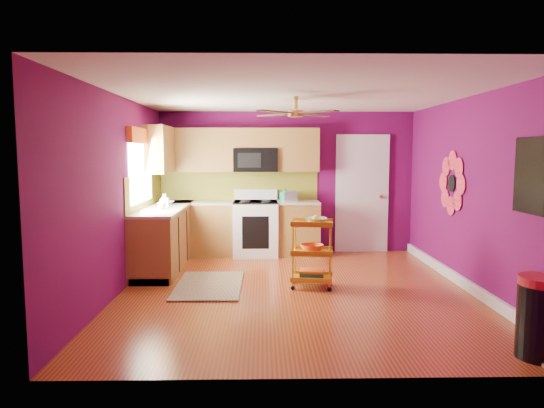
{
  "coord_description": "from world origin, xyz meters",
  "views": [
    {
      "loc": [
        -0.43,
        -6.15,
        1.77
      ],
      "look_at": [
        -0.3,
        0.4,
        1.08
      ],
      "focal_mm": 32.0,
      "sensor_mm": 36.0,
      "label": 1
    }
  ],
  "objects": [
    {
      "name": "ground",
      "position": [
        0.0,
        0.0,
        0.0
      ],
      "size": [
        5.0,
        5.0,
        0.0
      ],
      "primitive_type": "plane",
      "color": "maroon",
      "rests_on": "ground"
    },
    {
      "name": "room_envelope",
      "position": [
        0.03,
        0.0,
        1.63
      ],
      "size": [
        4.54,
        5.04,
        2.52
      ],
      "color": "#620B4E",
      "rests_on": "ground"
    },
    {
      "name": "lower_cabinets",
      "position": [
        -1.35,
        1.82,
        0.43
      ],
      "size": [
        2.81,
        2.31,
        0.94
      ],
      "color": "brown",
      "rests_on": "ground"
    },
    {
      "name": "electric_range",
      "position": [
        -0.55,
        2.17,
        0.48
      ],
      "size": [
        0.76,
        0.66,
        1.13
      ],
      "color": "white",
      "rests_on": "ground"
    },
    {
      "name": "upper_cabinetry",
      "position": [
        -1.24,
        2.17,
        1.8
      ],
      "size": [
        2.8,
        2.3,
        1.26
      ],
      "color": "brown",
      "rests_on": "ground"
    },
    {
      "name": "left_window",
      "position": [
        -2.22,
        1.05,
        1.74
      ],
      "size": [
        0.08,
        1.35,
        1.08
      ],
      "color": "white",
      "rests_on": "ground"
    },
    {
      "name": "panel_door",
      "position": [
        1.35,
        2.47,
        1.02
      ],
      "size": [
        0.95,
        0.11,
        2.15
      ],
      "color": "white",
      "rests_on": "ground"
    },
    {
      "name": "right_wall_art",
      "position": [
        2.23,
        -0.34,
        1.44
      ],
      "size": [
        0.04,
        2.74,
        1.04
      ],
      "color": "black",
      "rests_on": "ground"
    },
    {
      "name": "ceiling_fan",
      "position": [
        0.0,
        0.2,
        2.29
      ],
      "size": [
        1.01,
        1.01,
        0.26
      ],
      "color": "#BF8C3F",
      "rests_on": "ground"
    },
    {
      "name": "shag_rug",
      "position": [
        -1.15,
        0.19,
        0.01
      ],
      "size": [
        0.87,
        1.42,
        0.02
      ],
      "primitive_type": "cube",
      "rotation": [
        0.0,
        0.0,
        -0.01
      ],
      "color": "#322110",
      "rests_on": "ground"
    },
    {
      "name": "rolling_cart",
      "position": [
        0.23,
        0.12,
        0.5
      ],
      "size": [
        0.59,
        0.47,
        0.97
      ],
      "color": "gold",
      "rests_on": "ground"
    },
    {
      "name": "trash_can",
      "position": [
        1.96,
        -2.14,
        0.36
      ],
      "size": [
        0.5,
        0.5,
        0.72
      ],
      "color": "black",
      "rests_on": "ground"
    },
    {
      "name": "teal_kettle",
      "position": [
        -0.04,
        2.25,
        1.02
      ],
      "size": [
        0.18,
        0.18,
        0.21
      ],
      "color": "teal",
      "rests_on": "lower_cabinets"
    },
    {
      "name": "toaster",
      "position": [
        0.06,
        2.19,
        1.03
      ],
      "size": [
        0.22,
        0.15,
        0.18
      ],
      "primitive_type": "cube",
      "color": "beige",
      "rests_on": "lower_cabinets"
    },
    {
      "name": "soap_bottle_a",
      "position": [
        -1.92,
        1.28,
        1.05
      ],
      "size": [
        0.1,
        0.1,
        0.21
      ],
      "primitive_type": "imported",
      "color": "#EA3F72",
      "rests_on": "lower_cabinets"
    },
    {
      "name": "soap_bottle_b",
      "position": [
        -2.01,
        1.6,
        1.03
      ],
      "size": [
        0.14,
        0.14,
        0.19
      ],
      "primitive_type": "imported",
      "color": "white",
      "rests_on": "lower_cabinets"
    },
    {
      "name": "counter_dish",
      "position": [
        -1.99,
        1.72,
        0.97
      ],
      "size": [
        0.24,
        0.24,
        0.06
      ],
      "primitive_type": "imported",
      "color": "white",
      "rests_on": "lower_cabinets"
    },
    {
      "name": "counter_cup",
      "position": [
        -1.94,
        1.06,
        0.99
      ],
      "size": [
        0.13,
        0.13,
        0.1
      ],
      "primitive_type": "imported",
      "color": "white",
      "rests_on": "lower_cabinets"
    }
  ]
}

